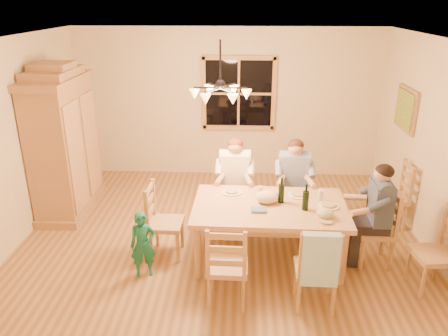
{
  "coord_description": "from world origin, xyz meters",
  "views": [
    {
      "loc": [
        0.27,
        -5.3,
        3.16
      ],
      "look_at": [
        0.04,
        0.1,
        1.04
      ],
      "focal_mm": 35.0,
      "sensor_mm": 36.0,
      "label": 1
    }
  ],
  "objects_px": {
    "dining_table": "(270,212)",
    "chair_spare_back": "(390,206)",
    "armoire": "(64,146)",
    "adult_plaid_man": "(294,173)",
    "wine_bottle_b": "(306,197)",
    "chandelier": "(220,92)",
    "wine_bottle_a": "(281,190)",
    "chair_end_left": "(167,234)",
    "child": "(143,245)",
    "chair_end_right": "(373,241)",
    "chair_near_left": "(227,278)",
    "chair_far_left": "(235,205)",
    "chair_far_right": "(292,207)",
    "adult_woman": "(235,171)",
    "chair_near_right": "(315,281)",
    "chair_spare_front": "(431,266)",
    "adult_slate_man": "(379,202)"
  },
  "relations": [
    {
      "from": "chandelier",
      "to": "armoire",
      "type": "bearing_deg",
      "value": 160.49
    },
    {
      "from": "chair_end_left",
      "to": "child",
      "type": "xyz_separation_m",
      "value": [
        -0.2,
        -0.46,
        0.11
      ]
    },
    {
      "from": "adult_woman",
      "to": "chair_far_left",
      "type": "bearing_deg",
      "value": -88.6
    },
    {
      "from": "armoire",
      "to": "chair_spare_back",
      "type": "distance_m",
      "value": 4.94
    },
    {
      "from": "chair_spare_front",
      "to": "wine_bottle_b",
      "type": "bearing_deg",
      "value": 65.19
    },
    {
      "from": "dining_table",
      "to": "adult_plaid_man",
      "type": "bearing_deg",
      "value": 66.22
    },
    {
      "from": "adult_plaid_man",
      "to": "wine_bottle_a",
      "type": "height_order",
      "value": "adult_plaid_man"
    },
    {
      "from": "chair_end_right",
      "to": "wine_bottle_b",
      "type": "bearing_deg",
      "value": 95.87
    },
    {
      "from": "wine_bottle_b",
      "to": "adult_plaid_man",
      "type": "bearing_deg",
      "value": 91.67
    },
    {
      "from": "chandelier",
      "to": "chair_end_right",
      "type": "distance_m",
      "value": 2.67
    },
    {
      "from": "adult_plaid_man",
      "to": "adult_slate_man",
      "type": "bearing_deg",
      "value": 136.64
    },
    {
      "from": "chair_far_right",
      "to": "adult_plaid_man",
      "type": "distance_m",
      "value": 0.54
    },
    {
      "from": "chair_spare_front",
      "to": "adult_slate_man",
      "type": "bearing_deg",
      "value": 37.06
    },
    {
      "from": "adult_plaid_man",
      "to": "chair_spare_back",
      "type": "bearing_deg",
      "value": -175.43
    },
    {
      "from": "chair_near_left",
      "to": "chair_spare_front",
      "type": "xyz_separation_m",
      "value": [
        2.31,
        0.33,
        0.0
      ]
    },
    {
      "from": "armoire",
      "to": "chair_far_right",
      "type": "bearing_deg",
      "value": -6.57
    },
    {
      "from": "wine_bottle_a",
      "to": "child",
      "type": "relative_size",
      "value": 0.4
    },
    {
      "from": "dining_table",
      "to": "chair_spare_back",
      "type": "relative_size",
      "value": 1.94
    },
    {
      "from": "chair_spare_front",
      "to": "adult_woman",
      "type": "bearing_deg",
      "value": 50.4
    },
    {
      "from": "chandelier",
      "to": "wine_bottle_b",
      "type": "bearing_deg",
      "value": -26.61
    },
    {
      "from": "dining_table",
      "to": "chair_spare_front",
      "type": "relative_size",
      "value": 1.94
    },
    {
      "from": "chair_far_left",
      "to": "chair_end_right",
      "type": "xyz_separation_m",
      "value": [
        1.77,
        -0.94,
        0.0
      ]
    },
    {
      "from": "adult_plaid_man",
      "to": "child",
      "type": "height_order",
      "value": "adult_plaid_man"
    },
    {
      "from": "adult_woman",
      "to": "dining_table",
      "type": "bearing_deg",
      "value": 117.9
    },
    {
      "from": "chandelier",
      "to": "chair_near_right",
      "type": "height_order",
      "value": "chandelier"
    },
    {
      "from": "chair_end_right",
      "to": "adult_woman",
      "type": "height_order",
      "value": "adult_woman"
    },
    {
      "from": "chair_near_left",
      "to": "chair_far_left",
      "type": "bearing_deg",
      "value": 90.0
    },
    {
      "from": "chair_near_right",
      "to": "chair_spare_back",
      "type": "distance_m",
      "value": 2.32
    },
    {
      "from": "adult_slate_man",
      "to": "chair_spare_front",
      "type": "xyz_separation_m",
      "value": [
        0.5,
        -0.52,
        -0.54
      ]
    },
    {
      "from": "dining_table",
      "to": "chair_far_right",
      "type": "height_order",
      "value": "chair_far_right"
    },
    {
      "from": "chair_end_left",
      "to": "adult_woman",
      "type": "xyz_separation_m",
      "value": [
        0.86,
        0.87,
        0.54
      ]
    },
    {
      "from": "chair_near_right",
      "to": "chair_end_right",
      "type": "distance_m",
      "value": 1.23
    },
    {
      "from": "chair_near_left",
      "to": "chair_end_left",
      "type": "height_order",
      "value": "same"
    },
    {
      "from": "chandelier",
      "to": "adult_plaid_man",
      "type": "height_order",
      "value": "chandelier"
    },
    {
      "from": "wine_bottle_b",
      "to": "chair_end_left",
      "type": "bearing_deg",
      "value": 175.57
    },
    {
      "from": "chair_far_right",
      "to": "chair_end_right",
      "type": "xyz_separation_m",
      "value": [
        0.92,
        -0.92,
        0.0
      ]
    },
    {
      "from": "dining_table",
      "to": "adult_plaid_man",
      "type": "height_order",
      "value": "adult_plaid_man"
    },
    {
      "from": "wine_bottle_a",
      "to": "wine_bottle_b",
      "type": "bearing_deg",
      "value": -35.13
    },
    {
      "from": "chair_near_right",
      "to": "armoire",
      "type": "bearing_deg",
      "value": 149.42
    },
    {
      "from": "armoire",
      "to": "chandelier",
      "type": "bearing_deg",
      "value": -19.51
    },
    {
      "from": "armoire",
      "to": "dining_table",
      "type": "distance_m",
      "value": 3.33
    },
    {
      "from": "chair_far_right",
      "to": "adult_plaid_man",
      "type": "xyz_separation_m",
      "value": [
        0.0,
        0.0,
        0.54
      ]
    },
    {
      "from": "chair_spare_back",
      "to": "chair_end_left",
      "type": "bearing_deg",
      "value": 108.06
    },
    {
      "from": "dining_table",
      "to": "chair_far_right",
      "type": "relative_size",
      "value": 1.94
    },
    {
      "from": "chandelier",
      "to": "chair_near_left",
      "type": "distance_m",
      "value": 2.21
    },
    {
      "from": "chandelier",
      "to": "wine_bottle_b",
      "type": "height_order",
      "value": "chandelier"
    },
    {
      "from": "dining_table",
      "to": "chair_near_left",
      "type": "xyz_separation_m",
      "value": [
        -0.5,
        -0.88,
        -0.36
      ]
    },
    {
      "from": "adult_plaid_man",
      "to": "adult_slate_man",
      "type": "relative_size",
      "value": 1.0
    },
    {
      "from": "chair_end_left",
      "to": "chair_far_left",
      "type": "bearing_deg",
      "value": 136.74
    },
    {
      "from": "dining_table",
      "to": "chair_spare_front",
      "type": "xyz_separation_m",
      "value": [
        1.82,
        -0.56,
        -0.36
      ]
    }
  ]
}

